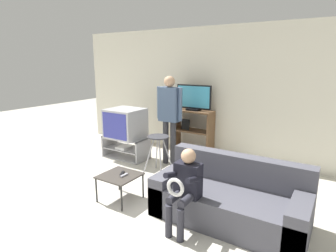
# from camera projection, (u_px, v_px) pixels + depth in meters

# --- Properties ---
(ground_plane) EXTENTS (18.00, 18.00, 0.00)m
(ground_plane) POSITION_uv_depth(u_px,v_px,m) (80.00, 232.00, 3.23)
(ground_plane) COLOR beige
(wall_back) EXTENTS (6.40, 0.06, 2.60)m
(wall_back) POSITION_uv_depth(u_px,v_px,m) (207.00, 93.00, 5.74)
(wall_back) COLOR silver
(wall_back) RESTS_ON ground_plane
(tv_stand) EXTENTS (0.92, 0.47, 0.43)m
(tv_stand) POSITION_uv_depth(u_px,v_px,m) (126.00, 147.00, 5.71)
(tv_stand) COLOR #A8A8AD
(tv_stand) RESTS_ON ground_plane
(television_main) EXTENTS (0.67, 0.64, 0.58)m
(television_main) POSITION_uv_depth(u_px,v_px,m) (125.00, 123.00, 5.57)
(television_main) COLOR #B2B2B7
(television_main) RESTS_ON tv_stand
(media_shelf) EXTENTS (0.83, 0.36, 0.95)m
(media_shelf) POSITION_uv_depth(u_px,v_px,m) (193.00, 132.00, 5.81)
(media_shelf) COLOR brown
(media_shelf) RESTS_ON ground_plane
(television_flat) EXTENTS (0.75, 0.20, 0.52)m
(television_flat) POSITION_uv_depth(u_px,v_px,m) (194.00, 98.00, 5.63)
(television_flat) COLOR black
(television_flat) RESTS_ON media_shelf
(folding_stool) EXTENTS (0.41, 0.41, 0.69)m
(folding_stool) POSITION_uv_depth(u_px,v_px,m) (158.00, 143.00, 4.78)
(folding_stool) COLOR #99999E
(folding_stool) RESTS_ON ground_plane
(snack_table) EXTENTS (0.51, 0.51, 0.37)m
(snack_table) POSITION_uv_depth(u_px,v_px,m) (120.00, 177.00, 3.92)
(snack_table) COLOR #38332D
(snack_table) RESTS_ON ground_plane
(remote_control_black) EXTENTS (0.10, 0.14, 0.02)m
(remote_control_black) POSITION_uv_depth(u_px,v_px,m) (122.00, 173.00, 3.94)
(remote_control_black) COLOR black
(remote_control_black) RESTS_ON snack_table
(remote_control_white) EXTENTS (0.04, 0.14, 0.02)m
(remote_control_white) POSITION_uv_depth(u_px,v_px,m) (124.00, 175.00, 3.88)
(remote_control_white) COLOR gray
(remote_control_white) RESTS_ON snack_table
(couch) EXTENTS (1.82, 0.86, 0.75)m
(couch) POSITION_uv_depth(u_px,v_px,m) (230.00, 200.00, 3.45)
(couch) COLOR #4C4C56
(couch) RESTS_ON ground_plane
(person_standing_adult) EXTENTS (0.53, 0.20, 1.67)m
(person_standing_adult) POSITION_uv_depth(u_px,v_px,m) (169.00, 112.00, 5.18)
(person_standing_adult) COLOR #2D2D33
(person_standing_adult) RESTS_ON ground_plane
(person_seated_child) EXTENTS (0.33, 0.43, 0.96)m
(person_seated_child) POSITION_uv_depth(u_px,v_px,m) (185.00, 185.00, 3.17)
(person_seated_child) COLOR #2D2D38
(person_seated_child) RESTS_ON ground_plane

